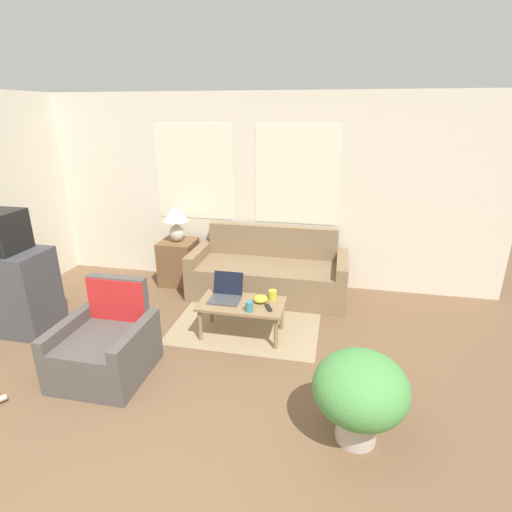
{
  "coord_description": "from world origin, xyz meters",
  "views": [
    {
      "loc": [
        1.2,
        -1.46,
        2.36
      ],
      "look_at": [
        0.29,
        2.85,
        0.75
      ],
      "focal_mm": 28.0,
      "sensor_mm": 36.0,
      "label": 1
    }
  ],
  "objects_px": {
    "table_lamp": "(176,219)",
    "tv_remote": "(268,308)",
    "laptop": "(226,293)",
    "snack_bowl": "(261,299)",
    "cup_yellow": "(273,295)",
    "coffee_table": "(242,307)",
    "couch": "(269,275)",
    "potted_plant": "(360,391)",
    "armchair": "(107,347)",
    "cup_navy": "(249,306)"
  },
  "relations": [
    {
      "from": "table_lamp",
      "to": "tv_remote",
      "type": "height_order",
      "value": "table_lamp"
    },
    {
      "from": "laptop",
      "to": "snack_bowl",
      "type": "distance_m",
      "value": 0.39
    },
    {
      "from": "cup_yellow",
      "to": "snack_bowl",
      "type": "distance_m",
      "value": 0.15
    },
    {
      "from": "coffee_table",
      "to": "tv_remote",
      "type": "relative_size",
      "value": 6.02
    },
    {
      "from": "couch",
      "to": "table_lamp",
      "type": "relative_size",
      "value": 4.08
    },
    {
      "from": "potted_plant",
      "to": "snack_bowl",
      "type": "bearing_deg",
      "value": 126.84
    },
    {
      "from": "armchair",
      "to": "tv_remote",
      "type": "distance_m",
      "value": 1.63
    },
    {
      "from": "laptop",
      "to": "cup_navy",
      "type": "distance_m",
      "value": 0.4
    },
    {
      "from": "cup_navy",
      "to": "couch",
      "type": "bearing_deg",
      "value": 91.19
    },
    {
      "from": "couch",
      "to": "potted_plant",
      "type": "distance_m",
      "value": 2.66
    },
    {
      "from": "tv_remote",
      "to": "coffee_table",
      "type": "bearing_deg",
      "value": 166.61
    },
    {
      "from": "armchair",
      "to": "coffee_table",
      "type": "relative_size",
      "value": 0.93
    },
    {
      "from": "armchair",
      "to": "laptop",
      "type": "relative_size",
      "value": 2.58
    },
    {
      "from": "cup_yellow",
      "to": "snack_bowl",
      "type": "xyz_separation_m",
      "value": [
        -0.12,
        -0.1,
        -0.02
      ]
    },
    {
      "from": "coffee_table",
      "to": "cup_yellow",
      "type": "relative_size",
      "value": 8.77
    },
    {
      "from": "coffee_table",
      "to": "tv_remote",
      "type": "bearing_deg",
      "value": -13.39
    },
    {
      "from": "tv_remote",
      "to": "potted_plant",
      "type": "distance_m",
      "value": 1.51
    },
    {
      "from": "tv_remote",
      "to": "potted_plant",
      "type": "bearing_deg",
      "value": -53.56
    },
    {
      "from": "cup_yellow",
      "to": "coffee_table",
      "type": "bearing_deg",
      "value": -154.04
    },
    {
      "from": "table_lamp",
      "to": "snack_bowl",
      "type": "relative_size",
      "value": 3.13
    },
    {
      "from": "cup_yellow",
      "to": "potted_plant",
      "type": "height_order",
      "value": "potted_plant"
    },
    {
      "from": "couch",
      "to": "cup_yellow",
      "type": "bearing_deg",
      "value": -77.45
    },
    {
      "from": "cup_navy",
      "to": "snack_bowl",
      "type": "height_order",
      "value": "cup_navy"
    },
    {
      "from": "table_lamp",
      "to": "snack_bowl",
      "type": "distance_m",
      "value": 1.91
    },
    {
      "from": "table_lamp",
      "to": "potted_plant",
      "type": "height_order",
      "value": "table_lamp"
    },
    {
      "from": "coffee_table",
      "to": "cup_yellow",
      "type": "distance_m",
      "value": 0.36
    },
    {
      "from": "armchair",
      "to": "potted_plant",
      "type": "bearing_deg",
      "value": -9.54
    },
    {
      "from": "snack_bowl",
      "to": "potted_plant",
      "type": "height_order",
      "value": "potted_plant"
    },
    {
      "from": "laptop",
      "to": "snack_bowl",
      "type": "height_order",
      "value": "laptop"
    },
    {
      "from": "table_lamp",
      "to": "potted_plant",
      "type": "relative_size",
      "value": 0.7
    },
    {
      "from": "couch",
      "to": "snack_bowl",
      "type": "height_order",
      "value": "couch"
    },
    {
      "from": "laptop",
      "to": "snack_bowl",
      "type": "xyz_separation_m",
      "value": [
        0.39,
        -0.01,
        -0.02
      ]
    },
    {
      "from": "coffee_table",
      "to": "laptop",
      "type": "distance_m",
      "value": 0.23
    },
    {
      "from": "armchair",
      "to": "cup_navy",
      "type": "xyz_separation_m",
      "value": [
        1.21,
        0.73,
        0.19
      ]
    },
    {
      "from": "cup_navy",
      "to": "armchair",
      "type": "bearing_deg",
      "value": -149.0
    },
    {
      "from": "tv_remote",
      "to": "armchair",
      "type": "bearing_deg",
      "value": -149.31
    },
    {
      "from": "snack_bowl",
      "to": "tv_remote",
      "type": "relative_size",
      "value": 1.05
    },
    {
      "from": "table_lamp",
      "to": "cup_navy",
      "type": "bearing_deg",
      "value": -45.81
    },
    {
      "from": "laptop",
      "to": "potted_plant",
      "type": "relative_size",
      "value": 0.46
    },
    {
      "from": "couch",
      "to": "coffee_table",
      "type": "xyz_separation_m",
      "value": [
        -0.1,
        -1.12,
        0.07
      ]
    },
    {
      "from": "cup_yellow",
      "to": "potted_plant",
      "type": "bearing_deg",
      "value": -58.26
    },
    {
      "from": "table_lamp",
      "to": "armchair",
      "type": "bearing_deg",
      "value": -86.32
    },
    {
      "from": "coffee_table",
      "to": "laptop",
      "type": "xyz_separation_m",
      "value": [
        -0.19,
        0.07,
        0.11
      ]
    },
    {
      "from": "coffee_table",
      "to": "potted_plant",
      "type": "xyz_separation_m",
      "value": [
        1.2,
        -1.29,
        0.09
      ]
    },
    {
      "from": "coffee_table",
      "to": "tv_remote",
      "type": "distance_m",
      "value": 0.32
    },
    {
      "from": "couch",
      "to": "tv_remote",
      "type": "bearing_deg",
      "value": -80.01
    },
    {
      "from": "cup_navy",
      "to": "snack_bowl",
      "type": "xyz_separation_m",
      "value": [
        0.07,
        0.23,
        -0.02
      ]
    },
    {
      "from": "couch",
      "to": "laptop",
      "type": "relative_size",
      "value": 6.19
    },
    {
      "from": "couch",
      "to": "snack_bowl",
      "type": "bearing_deg",
      "value": -84.63
    },
    {
      "from": "armchair",
      "to": "cup_yellow",
      "type": "relative_size",
      "value": 8.12
    }
  ]
}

